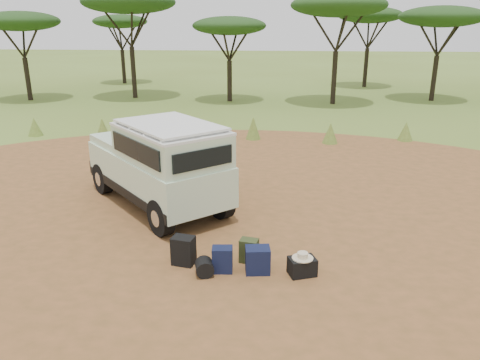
# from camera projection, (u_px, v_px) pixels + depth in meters

# --- Properties ---
(ground) EXTENTS (140.00, 140.00, 0.00)m
(ground) POSITION_uv_depth(u_px,v_px,m) (228.00, 232.00, 10.45)
(ground) COLOR #5D7128
(ground) RESTS_ON ground
(dirt_clearing) EXTENTS (23.00, 23.00, 0.01)m
(dirt_clearing) POSITION_uv_depth(u_px,v_px,m) (228.00, 232.00, 10.45)
(dirt_clearing) COLOR brown
(dirt_clearing) RESTS_ON ground
(grass_fringe) EXTENTS (36.60, 1.60, 0.90)m
(grass_fringe) POSITION_uv_depth(u_px,v_px,m) (256.00, 130.00, 18.49)
(grass_fringe) COLOR #5D7128
(grass_fringe) RESTS_ON ground
(acacia_treeline) EXTENTS (46.70, 13.20, 6.26)m
(acacia_treeline) POSITION_uv_depth(u_px,v_px,m) (279.00, 15.00, 27.51)
(acacia_treeline) COLOR black
(acacia_treeline) RESTS_ON ground
(safari_vehicle) EXTENTS (4.41, 4.61, 2.25)m
(safari_vehicle) POSITION_uv_depth(u_px,v_px,m) (159.00, 165.00, 11.59)
(safari_vehicle) COLOR silver
(safari_vehicle) RESTS_ON ground
(walking_staff) EXTENTS (0.45, 0.33, 1.66)m
(walking_staff) POSITION_uv_depth(u_px,v_px,m) (146.00, 177.00, 11.51)
(walking_staff) COLOR brown
(walking_staff) RESTS_ON ground
(backpack_black) EXTENTS (0.47, 0.39, 0.57)m
(backpack_black) POSITION_uv_depth(u_px,v_px,m) (183.00, 251.00, 8.99)
(backpack_black) COLOR black
(backpack_black) RESTS_ON ground
(backpack_navy) EXTENTS (0.40, 0.30, 0.50)m
(backpack_navy) POSITION_uv_depth(u_px,v_px,m) (222.00, 260.00, 8.73)
(backpack_navy) COLOR #131C3C
(backpack_navy) RESTS_ON ground
(backpack_olive) EXTENTS (0.39, 0.31, 0.48)m
(backpack_olive) POSITION_uv_depth(u_px,v_px,m) (249.00, 251.00, 9.08)
(backpack_olive) COLOR #333D1C
(backpack_olive) RESTS_ON ground
(duffel_navy) EXTENTS (0.49, 0.40, 0.51)m
(duffel_navy) POSITION_uv_depth(u_px,v_px,m) (258.00, 260.00, 8.69)
(duffel_navy) COLOR #131C3C
(duffel_navy) RESTS_ON ground
(hard_case) EXTENTS (0.57, 0.49, 0.34)m
(hard_case) POSITION_uv_depth(u_px,v_px,m) (302.00, 267.00, 8.63)
(hard_case) COLOR black
(hard_case) RESTS_ON ground
(stuff_sack) EXTENTS (0.40, 0.40, 0.33)m
(stuff_sack) POSITION_uv_depth(u_px,v_px,m) (204.00, 267.00, 8.62)
(stuff_sack) COLOR black
(stuff_sack) RESTS_ON ground
(safari_hat) EXTENTS (0.39, 0.39, 0.11)m
(safari_hat) POSITION_uv_depth(u_px,v_px,m) (303.00, 256.00, 8.56)
(safari_hat) COLOR beige
(safari_hat) RESTS_ON hard_case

